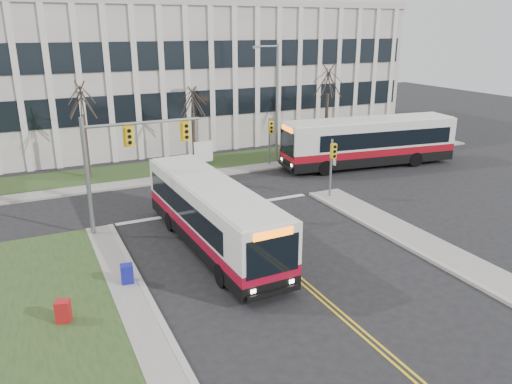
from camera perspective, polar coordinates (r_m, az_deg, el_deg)
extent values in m
plane|color=black|center=(23.15, 3.01, -8.26)|extent=(120.00, 120.00, 0.00)
cube|color=#9E9B93|center=(16.95, -10.69, -19.39)|extent=(1.20, 26.00, 0.14)
cube|color=#9E9B93|center=(24.16, 25.08, -8.72)|extent=(2.00, 26.00, 0.14)
cube|color=#9E9B93|center=(37.97, -1.24, 2.62)|extent=(44.00, 1.60, 0.14)
cube|color=#27421C|center=(40.45, -2.88, 3.58)|extent=(44.00, 5.00, 0.12)
cube|color=silver|center=(50.60, -8.39, 13.22)|extent=(40.00, 16.00, 12.00)
cylinder|color=slate|center=(26.49, -18.69, 1.46)|extent=(0.22, 0.22, 6.20)
cylinder|color=slate|center=(26.38, -12.77, 7.73)|extent=(6.00, 0.16, 0.16)
cube|color=yellow|center=(26.19, -14.31, 6.20)|extent=(0.34, 0.24, 0.92)
cube|color=yellow|center=(26.91, -8.02, 6.90)|extent=(0.34, 0.24, 0.92)
cylinder|color=slate|center=(31.60, 8.54, 2.62)|extent=(0.14, 0.14, 3.80)
cube|color=yellow|center=(31.14, 8.85, 4.65)|extent=(0.34, 0.24, 0.92)
cylinder|color=slate|center=(38.70, 1.54, 5.72)|extent=(0.14, 0.14, 3.80)
cube|color=yellow|center=(38.29, 1.69, 7.41)|extent=(0.34, 0.24, 0.92)
cylinder|color=slate|center=(39.28, 2.42, 9.90)|extent=(0.20, 0.20, 9.20)
cylinder|color=slate|center=(38.46, 1.28, 16.32)|extent=(1.80, 0.14, 0.14)
cube|color=slate|center=(38.07, 0.02, 16.23)|extent=(0.50, 0.25, 0.18)
cylinder|color=slate|center=(38.84, -6.83, 3.51)|extent=(0.08, 0.08, 1.00)
cylinder|color=slate|center=(39.22, -5.17, 3.72)|extent=(0.08, 0.08, 1.00)
cube|color=white|center=(38.85, -6.03, 4.61)|extent=(1.50, 0.12, 1.60)
cylinder|color=#42352B|center=(37.24, -18.80, 4.88)|extent=(0.28, 0.28, 4.62)
cylinder|color=#42352B|center=(39.15, -7.11, 5.95)|extent=(0.28, 0.28, 4.09)
cylinder|color=#42352B|center=(44.08, 8.03, 7.87)|extent=(0.28, 0.28, 4.95)
cube|color=navy|center=(21.84, -14.51, -9.19)|extent=(0.55, 0.50, 0.95)
cube|color=#A51517|center=(19.95, -21.16, -12.71)|extent=(0.61, 0.58, 0.95)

